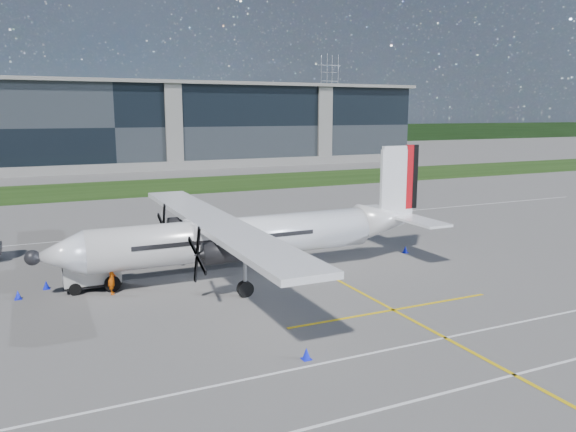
# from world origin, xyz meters

# --- Properties ---
(ground) EXTENTS (400.00, 400.00, 0.00)m
(ground) POSITION_xyz_m (0.00, 40.00, 0.00)
(ground) COLOR #63605E
(ground) RESTS_ON ground
(grass_strip) EXTENTS (400.00, 18.00, 0.04)m
(grass_strip) POSITION_xyz_m (0.00, 48.00, 0.02)
(grass_strip) COLOR #19330E
(grass_strip) RESTS_ON ground
(terminal_building) EXTENTS (120.00, 20.00, 15.00)m
(terminal_building) POSITION_xyz_m (0.00, 80.00, 7.50)
(terminal_building) COLOR black
(terminal_building) RESTS_ON ground
(tree_line) EXTENTS (400.00, 6.00, 6.00)m
(tree_line) POSITION_xyz_m (0.00, 140.00, 3.00)
(tree_line) COLOR black
(tree_line) RESTS_ON ground
(pylon_east) EXTENTS (9.00, 4.60, 30.00)m
(pylon_east) POSITION_xyz_m (85.00, 150.00, 15.00)
(pylon_east) COLOR gray
(pylon_east) RESTS_ON ground
(yellow_taxiway_centerline) EXTENTS (0.20, 70.00, 0.01)m
(yellow_taxiway_centerline) POSITION_xyz_m (3.00, 10.00, 0.01)
(yellow_taxiway_centerline) COLOR yellow
(yellow_taxiway_centerline) RESTS_ON ground
(white_lane_line) EXTENTS (90.00, 0.15, 0.01)m
(white_lane_line) POSITION_xyz_m (0.00, -14.00, 0.01)
(white_lane_line) COLOR white
(white_lane_line) RESTS_ON ground
(turboprop_aircraft) EXTENTS (25.12, 26.05, 7.82)m
(turboprop_aircraft) POSITION_xyz_m (-1.31, 3.19, 3.91)
(turboprop_aircraft) COLOR white
(turboprop_aircraft) RESTS_ON ground
(baggage_tug) EXTENTS (3.33, 2.00, 2.00)m
(baggage_tug) POSITION_xyz_m (-10.67, 4.31, 1.00)
(baggage_tug) COLOR silver
(baggage_tug) RESTS_ON ground
(ground_crew_person) EXTENTS (0.68, 0.91, 2.11)m
(ground_crew_person) POSITION_xyz_m (-9.77, 2.76, 1.06)
(ground_crew_person) COLOR #F25907
(ground_crew_person) RESTS_ON ground
(safety_cone_tail) EXTENTS (0.36, 0.36, 0.50)m
(safety_cone_tail) POSITION_xyz_m (10.83, 3.62, 0.25)
(safety_cone_tail) COLOR #0D19EB
(safety_cone_tail) RESTS_ON ground
(safety_cone_fwd) EXTENTS (0.36, 0.36, 0.50)m
(safety_cone_fwd) POSITION_xyz_m (-14.56, 3.96, 0.25)
(safety_cone_fwd) COLOR #0D19EB
(safety_cone_fwd) RESTS_ON ground
(safety_cone_nose_stbd) EXTENTS (0.36, 0.36, 0.50)m
(safety_cone_nose_stbd) POSITION_xyz_m (-13.10, 5.29, 0.25)
(safety_cone_nose_stbd) COLOR #0D19EB
(safety_cone_nose_stbd) RESTS_ON ground
(safety_cone_portwing) EXTENTS (0.36, 0.36, 0.50)m
(safety_cone_portwing) POSITION_xyz_m (-3.68, -9.37, 0.25)
(safety_cone_portwing) COLOR #0D19EB
(safety_cone_portwing) RESTS_ON ground
(safety_cone_stbdwing) EXTENTS (0.36, 0.36, 0.50)m
(safety_cone_stbdwing) POSITION_xyz_m (-3.53, 16.62, 0.25)
(safety_cone_stbdwing) COLOR #0D19EB
(safety_cone_stbdwing) RESTS_ON ground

